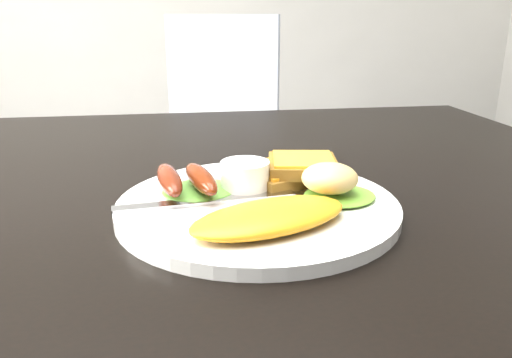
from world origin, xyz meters
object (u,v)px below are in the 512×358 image
plate (257,206)px  dining_table (171,186)px  dining_chair (229,163)px  person (315,61)px

plate → dining_table: bearing=120.3°
dining_table → dining_chair: 1.09m
dining_chair → plate: size_ratio=1.46×
person → plate: size_ratio=5.78×
person → dining_table: bearing=69.9°
dining_table → dining_chair: bearing=80.5°
dining_table → plate: (0.09, -0.15, 0.03)m
dining_chair → person: size_ratio=0.25×
dining_table → plate: 0.18m
dining_table → person: (0.39, 0.76, 0.09)m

